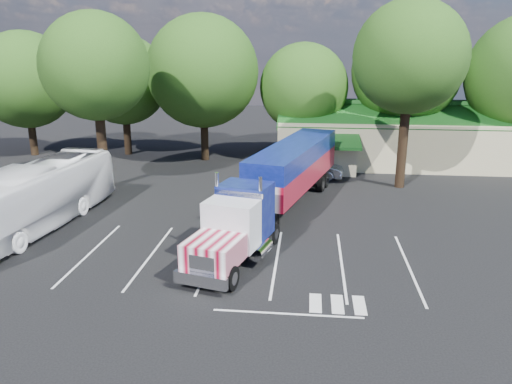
# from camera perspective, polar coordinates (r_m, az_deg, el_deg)

# --- Properties ---
(ground) EXTENTS (120.00, 120.00, 0.00)m
(ground) POSITION_cam_1_polar(r_m,az_deg,el_deg) (30.81, -2.84, -3.06)
(ground) COLOR black
(ground) RESTS_ON ground
(event_hall) EXTENTS (24.20, 14.12, 5.55)m
(event_hall) POSITION_cam_1_polar(r_m,az_deg,el_deg) (48.05, 17.09, 6.04)
(event_hall) COLOR tan
(event_hall) RESTS_ON ground
(tree_row_a) EXTENTS (9.00, 9.00, 11.68)m
(tree_row_a) POSITION_cam_1_polar(r_m,az_deg,el_deg) (52.54, -24.84, 11.55)
(tree_row_a) COLOR black
(tree_row_a) RESTS_ON ground
(tree_row_b) EXTENTS (8.40, 8.40, 11.35)m
(tree_row_b) POSITION_cam_1_polar(r_m,az_deg,el_deg) (49.81, -14.93, 12.27)
(tree_row_b) COLOR black
(tree_row_b) RESTS_ON ground
(tree_row_c) EXTENTS (10.00, 10.00, 13.05)m
(tree_row_c) POSITION_cam_1_polar(r_m,az_deg,el_deg) (45.96, -6.11, 13.54)
(tree_row_c) COLOR black
(tree_row_c) RESTS_ON ground
(tree_row_d) EXTENTS (8.00, 8.00, 10.60)m
(tree_row_d) POSITION_cam_1_polar(r_m,az_deg,el_deg) (46.33, 5.48, 11.78)
(tree_row_d) COLOR black
(tree_row_d) RESTS_ON ground
(tree_row_e) EXTENTS (9.60, 9.60, 12.90)m
(tree_row_e) POSITION_cam_1_polar(r_m,az_deg,el_deg) (47.47, 16.76, 13.11)
(tree_row_e) COLOR black
(tree_row_e) RESTS_ON ground
(tree_near_left) EXTENTS (7.60, 7.60, 12.65)m
(tree_near_left) POSITION_cam_1_polar(r_m,az_deg,el_deg) (37.87, -17.90, 13.45)
(tree_near_left) COLOR black
(tree_near_left) RESTS_ON ground
(tree_near_right) EXTENTS (8.00, 8.00, 13.50)m
(tree_near_right) POSITION_cam_1_polar(r_m,az_deg,el_deg) (37.82, 17.19, 14.50)
(tree_near_right) COLOR black
(tree_near_right) RESTS_ON ground
(semi_truck) EXTENTS (7.63, 20.40, 4.28)m
(semi_truck) POSITION_cam_1_polar(r_m,az_deg,el_deg) (30.73, 2.99, 1.61)
(semi_truck) COLOR black
(semi_truck) RESTS_ON ground
(woman) EXTENTS (0.56, 0.65, 1.50)m
(woman) POSITION_cam_1_polar(r_m,az_deg,el_deg) (24.76, -1.04, -6.18)
(woman) COLOR black
(woman) RESTS_ON ground
(bicycle) EXTENTS (0.81, 1.66, 0.84)m
(bicycle) POSITION_cam_1_polar(r_m,az_deg,el_deg) (33.18, 3.58, -0.88)
(bicycle) COLOR black
(bicycle) RESTS_ON ground
(tour_bus) EXTENTS (4.41, 13.62, 3.73)m
(tour_bus) POSITION_cam_1_polar(r_m,az_deg,el_deg) (31.43, -24.04, -0.55)
(tour_bus) COLOR white
(tour_bus) RESTS_ON ground
(silver_sedan) EXTENTS (4.98, 2.34, 1.58)m
(silver_sedan) POSITION_cam_1_polar(r_m,az_deg,el_deg) (40.34, 6.52, 2.72)
(silver_sedan) COLOR #AAADB2
(silver_sedan) RESTS_ON ground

